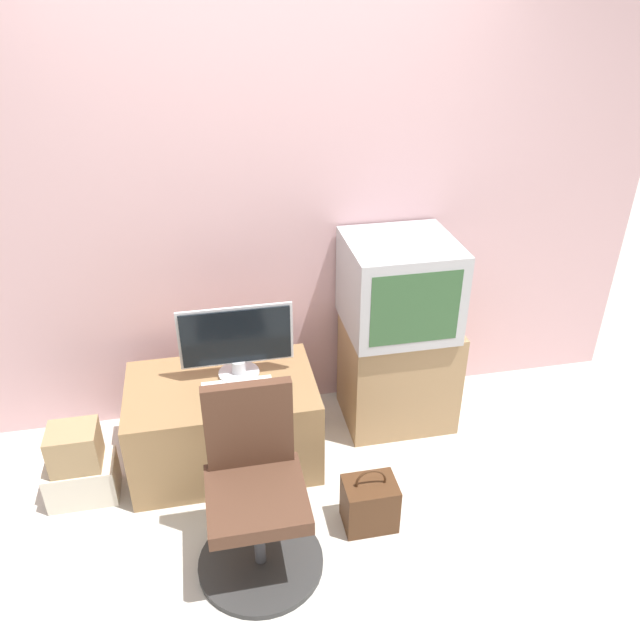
% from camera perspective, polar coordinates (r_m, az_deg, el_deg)
% --- Properties ---
extents(ground_plane, '(12.00, 12.00, 0.00)m').
position_cam_1_polar(ground_plane, '(3.02, -0.58, -22.09)').
color(ground_plane, beige).
extents(wall_back, '(4.40, 0.05, 2.60)m').
position_cam_1_polar(wall_back, '(3.35, -5.09, 11.00)').
color(wall_back, beige).
rests_on(wall_back, ground_plane).
extents(desk, '(0.97, 0.61, 0.50)m').
position_cam_1_polar(desk, '(3.40, -8.77, -9.26)').
color(desk, '#937047').
rests_on(desk, ground_plane).
extents(side_stand, '(0.61, 0.47, 0.63)m').
position_cam_1_polar(side_stand, '(3.65, 7.13, -4.76)').
color(side_stand, '#A37F56').
rests_on(side_stand, ground_plane).
extents(main_monitor, '(0.58, 0.21, 0.40)m').
position_cam_1_polar(main_monitor, '(3.20, -7.63, -1.99)').
color(main_monitor, silver).
rests_on(main_monitor, desk).
extents(keyboard, '(0.36, 0.13, 0.01)m').
position_cam_1_polar(keyboard, '(3.21, -7.56, -6.08)').
color(keyboard, white).
rests_on(keyboard, desk).
extents(mouse, '(0.05, 0.04, 0.02)m').
position_cam_1_polar(mouse, '(3.23, -3.45, -5.49)').
color(mouse, silver).
rests_on(mouse, desk).
extents(crt_tv, '(0.57, 0.55, 0.50)m').
position_cam_1_polar(crt_tv, '(3.36, 7.24, 3.17)').
color(crt_tv, '#B7B7BC').
rests_on(crt_tv, side_stand).
extents(office_chair, '(0.57, 0.57, 0.87)m').
position_cam_1_polar(office_chair, '(2.83, -5.87, -16.15)').
color(office_chair, '#333333').
rests_on(office_chair, ground_plane).
extents(cardboard_box_lower, '(0.34, 0.22, 0.21)m').
position_cam_1_polar(cardboard_box_lower, '(3.47, -20.87, -13.48)').
color(cardboard_box_lower, beige).
rests_on(cardboard_box_lower, ground_plane).
extents(cardboard_box_upper, '(0.24, 0.20, 0.22)m').
position_cam_1_polar(cardboard_box_upper, '(3.33, -21.54, -10.77)').
color(cardboard_box_upper, '#A3845B').
rests_on(cardboard_box_upper, cardboard_box_lower).
extents(handbag, '(0.25, 0.19, 0.34)m').
position_cam_1_polar(handbag, '(3.12, 4.56, -16.36)').
color(handbag, '#4C2D19').
rests_on(handbag, ground_plane).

